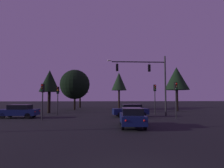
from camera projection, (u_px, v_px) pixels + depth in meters
The scene contains 14 objects.
ground_plane at pixel (106, 112), 29.61m from camera, with size 168.00×168.00×0.00m, color black.
traffic_signal_mast_arm at pixel (149, 75), 24.18m from camera, with size 7.54×0.42×7.66m.
traffic_light_corner_left at pixel (155, 93), 25.92m from camera, with size 0.36×0.38×4.10m.
traffic_light_corner_right at pixel (58, 95), 24.80m from camera, with size 0.31×0.36×3.74m.
traffic_light_median at pixel (43, 94), 19.78m from camera, with size 0.35×0.38×3.78m.
traffic_light_far_side at pixel (176, 93), 20.73m from camera, with size 0.37×0.39×4.00m.
car_nearside_lane at pixel (132, 117), 15.22m from camera, with size 2.14×4.49×1.52m.
car_crossing_left at pixel (131, 110), 23.04m from camera, with size 4.39×2.00×1.52m.
car_crossing_right at pixel (19, 111), 21.72m from camera, with size 4.42×2.12×1.52m.
tree_behind_sign at pixel (80, 85), 43.82m from camera, with size 3.79×3.79×7.14m.
tree_left_far at pixel (119, 82), 41.50m from camera, with size 3.31×3.31×7.80m.
tree_center_horizon at pixel (75, 84), 35.84m from camera, with size 5.58×5.58×7.58m.
tree_right_cluster at pixel (177, 79), 33.08m from camera, with size 4.23×4.23×7.64m.
tree_lot_edge at pixel (50, 81), 28.68m from camera, with size 3.05×3.05×6.48m.
Camera 1 is at (-1.08, -5.34, 2.37)m, focal length 30.46 mm.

